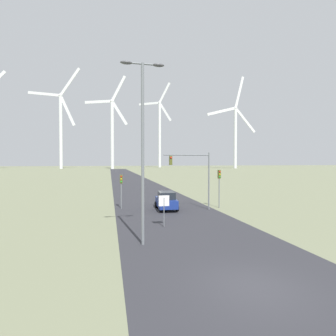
{
  "coord_description": "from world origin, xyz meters",
  "views": [
    {
      "loc": [
        -5.5,
        -9.11,
        4.88
      ],
      "look_at": [
        0.0,
        15.45,
        4.27
      ],
      "focal_mm": 28.0,
      "sensor_mm": 36.0,
      "label": 1
    }
  ],
  "objects_px": {
    "traffic_light_post_near_right": "(219,180)",
    "wind_turbine_far_right": "(235,130)",
    "wind_turbine_right": "(160,129)",
    "car_approaching": "(166,201)",
    "streetlamp": "(143,133)",
    "traffic_light_mast_overhead": "(193,169)",
    "traffic_light_post_near_left": "(121,184)",
    "stop_sign_near": "(164,205)",
    "wind_turbine_center": "(112,127)",
    "wind_turbine_left": "(61,123)"
  },
  "relations": [
    {
      "from": "car_approaching",
      "to": "wind_turbine_right",
      "type": "bearing_deg",
      "value": 79.39
    },
    {
      "from": "traffic_light_post_near_left",
      "to": "car_approaching",
      "type": "height_order",
      "value": "traffic_light_post_near_left"
    },
    {
      "from": "wind_turbine_center",
      "to": "traffic_light_mast_overhead",
      "type": "bearing_deg",
      "value": -87.71
    },
    {
      "from": "traffic_light_post_near_right",
      "to": "wind_turbine_far_right",
      "type": "distance_m",
      "value": 170.11
    },
    {
      "from": "streetlamp",
      "to": "wind_turbine_right",
      "type": "distance_m",
      "value": 208.83
    },
    {
      "from": "streetlamp",
      "to": "traffic_light_post_near_right",
      "type": "xyz_separation_m",
      "value": [
        9.41,
        10.48,
        -3.62
      ]
    },
    {
      "from": "wind_turbine_right",
      "to": "car_approaching",
      "type": "bearing_deg",
      "value": -100.61
    },
    {
      "from": "stop_sign_near",
      "to": "traffic_light_post_near_left",
      "type": "xyz_separation_m",
      "value": [
        -2.78,
        8.36,
        0.95
      ]
    },
    {
      "from": "traffic_light_post_near_right",
      "to": "wind_turbine_right",
      "type": "bearing_deg",
      "value": 81.04
    },
    {
      "from": "traffic_light_mast_overhead",
      "to": "wind_turbine_center",
      "type": "distance_m",
      "value": 157.01
    },
    {
      "from": "traffic_light_post_near_left",
      "to": "wind_turbine_far_right",
      "type": "bearing_deg",
      "value": 59.14
    },
    {
      "from": "wind_turbine_right",
      "to": "wind_turbine_center",
      "type": "bearing_deg",
      "value": -135.88
    },
    {
      "from": "traffic_light_post_near_right",
      "to": "traffic_light_mast_overhead",
      "type": "relative_size",
      "value": 0.69
    },
    {
      "from": "traffic_light_post_near_right",
      "to": "wind_turbine_center",
      "type": "xyz_separation_m",
      "value": [
        -9.34,
        154.3,
        25.02
      ]
    },
    {
      "from": "traffic_light_mast_overhead",
      "to": "wind_turbine_left",
      "type": "relative_size",
      "value": 0.08
    },
    {
      "from": "streetlamp",
      "to": "car_approaching",
      "type": "xyz_separation_m",
      "value": [
        3.73,
        10.69,
        -5.64
      ]
    },
    {
      "from": "wind_turbine_left",
      "to": "traffic_light_mast_overhead",
      "type": "bearing_deg",
      "value": -76.33
    },
    {
      "from": "traffic_light_mast_overhead",
      "to": "traffic_light_post_near_left",
      "type": "bearing_deg",
      "value": 160.37
    },
    {
      "from": "traffic_light_mast_overhead",
      "to": "wind_turbine_center",
      "type": "xyz_separation_m",
      "value": [
        -6.19,
        155.08,
        23.78
      ]
    },
    {
      "from": "car_approaching",
      "to": "wind_turbine_far_right",
      "type": "xyz_separation_m",
      "value": [
        83.64,
        148.91,
        26.95
      ]
    },
    {
      "from": "streetlamp",
      "to": "traffic_light_mast_overhead",
      "type": "xyz_separation_m",
      "value": [
        6.26,
        9.69,
        -2.39
      ]
    },
    {
      "from": "traffic_light_post_near_right",
      "to": "car_approaching",
      "type": "relative_size",
      "value": 0.95
    },
    {
      "from": "streetlamp",
      "to": "wind_turbine_far_right",
      "type": "distance_m",
      "value": 183.19
    },
    {
      "from": "stop_sign_near",
      "to": "wind_turbine_right",
      "type": "xyz_separation_m",
      "value": [
        37.76,
        199.5,
        31.1
      ]
    },
    {
      "from": "traffic_light_mast_overhead",
      "to": "car_approaching",
      "type": "relative_size",
      "value": 1.38
    },
    {
      "from": "streetlamp",
      "to": "stop_sign_near",
      "type": "relative_size",
      "value": 4.51
    },
    {
      "from": "traffic_light_post_near_right",
      "to": "wind_turbine_far_right",
      "type": "xyz_separation_m",
      "value": [
        77.95,
        149.12,
        24.93
      ]
    },
    {
      "from": "wind_turbine_center",
      "to": "wind_turbine_right",
      "type": "bearing_deg",
      "value": 44.12
    },
    {
      "from": "traffic_light_post_near_left",
      "to": "streetlamp",
      "type": "bearing_deg",
      "value": -86.63
    },
    {
      "from": "stop_sign_near",
      "to": "traffic_light_post_near_right",
      "type": "distance_m",
      "value": 9.99
    },
    {
      "from": "streetlamp",
      "to": "traffic_light_post_near_right",
      "type": "bearing_deg",
      "value": 48.07
    },
    {
      "from": "traffic_light_mast_overhead",
      "to": "wind_turbine_center",
      "type": "bearing_deg",
      "value": 92.29
    },
    {
      "from": "traffic_light_post_near_left",
      "to": "wind_turbine_far_right",
      "type": "relative_size",
      "value": 0.05
    },
    {
      "from": "streetlamp",
      "to": "traffic_light_post_near_right",
      "type": "distance_m",
      "value": 14.54
    },
    {
      "from": "wind_turbine_left",
      "to": "wind_turbine_center",
      "type": "relative_size",
      "value": 1.11
    },
    {
      "from": "streetlamp",
      "to": "wind_turbine_left",
      "type": "height_order",
      "value": "wind_turbine_left"
    },
    {
      "from": "traffic_light_post_near_left",
      "to": "wind_turbine_left",
      "type": "xyz_separation_m",
      "value": [
        -33.7,
        164.82,
        28.58
      ]
    },
    {
      "from": "streetlamp",
      "to": "stop_sign_near",
      "type": "distance_m",
      "value": 6.56
    },
    {
      "from": "streetlamp",
      "to": "stop_sign_near",
      "type": "xyz_separation_m",
      "value": [
        2.06,
        3.83,
        -4.91
      ]
    },
    {
      "from": "traffic_light_post_near_right",
      "to": "wind_turbine_center",
      "type": "relative_size",
      "value": 0.06
    },
    {
      "from": "wind_turbine_right",
      "to": "traffic_light_post_near_right",
      "type": "bearing_deg",
      "value": -98.96
    },
    {
      "from": "streetlamp",
      "to": "wind_turbine_right",
      "type": "bearing_deg",
      "value": 78.92
    },
    {
      "from": "streetlamp",
      "to": "traffic_light_post_near_right",
      "type": "relative_size",
      "value": 2.66
    },
    {
      "from": "streetlamp",
      "to": "traffic_light_post_near_left",
      "type": "height_order",
      "value": "streetlamp"
    },
    {
      "from": "traffic_light_mast_overhead",
      "to": "wind_turbine_right",
      "type": "xyz_separation_m",
      "value": [
        33.56,
        193.63,
        28.58
      ]
    },
    {
      "from": "wind_turbine_far_right",
      "to": "traffic_light_mast_overhead",
      "type": "bearing_deg",
      "value": -118.41
    },
    {
      "from": "car_approaching",
      "to": "wind_turbine_left",
      "type": "height_order",
      "value": "wind_turbine_left"
    },
    {
      "from": "car_approaching",
      "to": "wind_turbine_center",
      "type": "distance_m",
      "value": 156.48
    },
    {
      "from": "traffic_light_mast_overhead",
      "to": "wind_turbine_left",
      "type": "distance_m",
      "value": 174.28
    },
    {
      "from": "traffic_light_post_near_left",
      "to": "wind_turbine_far_right",
      "type": "xyz_separation_m",
      "value": [
        88.08,
        147.42,
        25.27
      ]
    }
  ]
}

